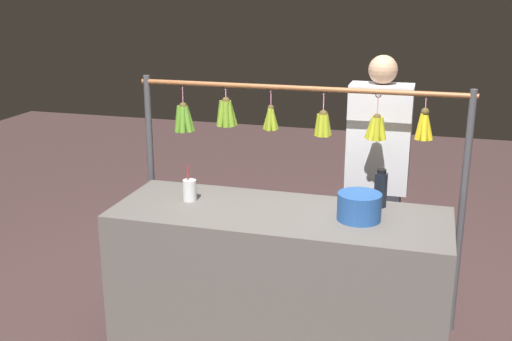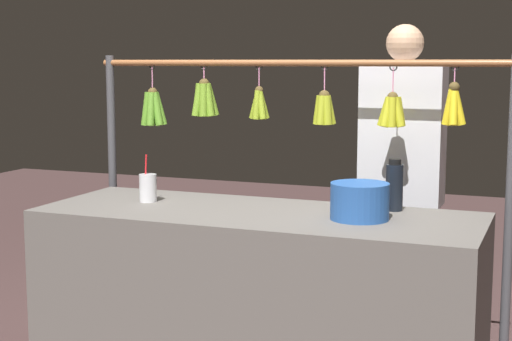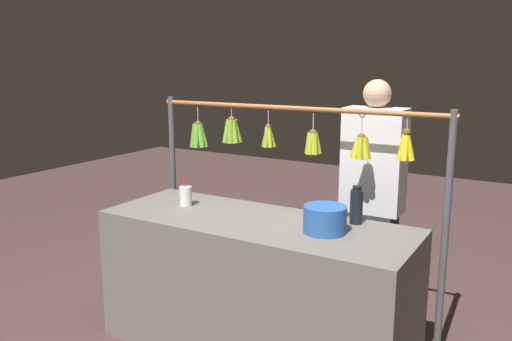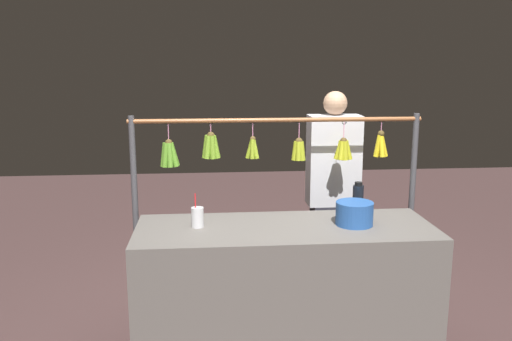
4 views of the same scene
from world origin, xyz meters
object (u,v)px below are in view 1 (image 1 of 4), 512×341
Objects in this scene: vendor_person at (376,185)px; blue_bucket at (359,207)px; water_bottle at (381,189)px; drink_cup at (190,190)px.

blue_bucket is at bearing 87.78° from vendor_person.
water_bottle is at bearing -110.34° from blue_bucket.
blue_bucket is 0.14× the size of vendor_person.
drink_cup is (1.13, 0.21, -0.04)m from water_bottle.
blue_bucket is (0.09, 0.25, -0.03)m from water_bottle.
drink_cup is 0.13× the size of vendor_person.
water_bottle is at bearing -169.44° from drink_cup.
vendor_person reaches higher than water_bottle.
drink_cup is at bearing 33.56° from vendor_person.
vendor_person reaches higher than blue_bucket.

